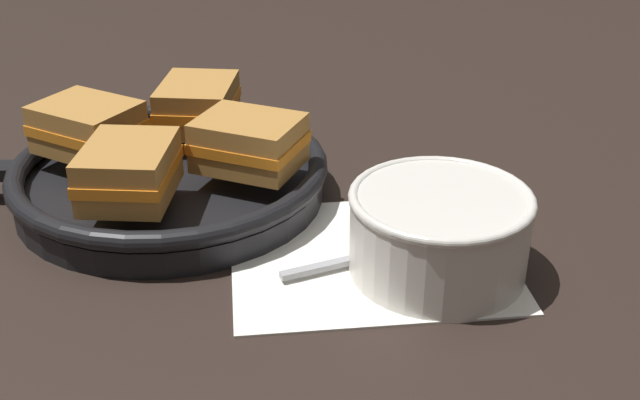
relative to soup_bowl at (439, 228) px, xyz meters
The scene contains 9 objects.
ground_plane 0.10m from the soup_bowl, 128.50° to the left, with size 4.00×4.00×0.00m, color black.
napkin 0.07m from the soup_bowl, 138.75° to the left, with size 0.27×0.24×0.00m.
soup_bowl is the anchor object (origin of this frame).
spoon 0.05m from the soup_bowl, 126.85° to the left, with size 0.15×0.03×0.01m.
skillet 0.27m from the soup_bowl, 132.75° to the left, with size 0.41×0.30×0.04m.
sandwich_near_left 0.35m from the soup_bowl, 136.09° to the left, with size 0.11×0.12×0.05m.
sandwich_near_right 0.26m from the soup_bowl, 149.66° to the left, with size 0.10×0.11×0.05m.
sandwich_far_left 0.20m from the soup_bowl, 126.12° to the left, with size 0.12×0.11×0.05m.
sandwich_far_right 0.30m from the soup_bowl, 117.79° to the left, with size 0.10×0.11×0.05m.
Camera 1 is at (-0.21, -0.56, 0.35)m, focal length 45.00 mm.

